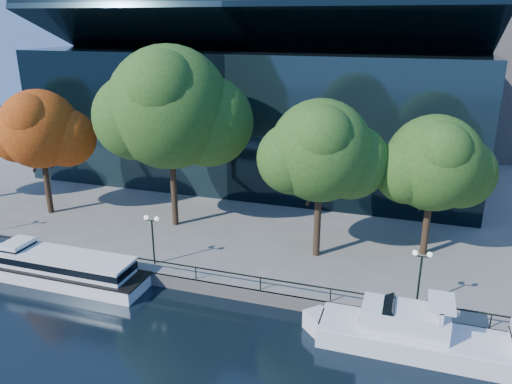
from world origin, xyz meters
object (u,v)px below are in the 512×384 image
(cruiser_near, at_px, (404,332))
(tree_3, at_px, (322,153))
(tree_4, at_px, (436,165))
(lamp_2, at_px, (421,266))
(tree_1, at_px, (40,131))
(tree_2, at_px, (171,110))
(lamp_1, at_px, (152,229))
(tour_boat, at_px, (59,267))

(cruiser_near, height_order, tree_3, tree_3)
(tree_4, distance_m, lamp_2, 9.59)
(tree_1, relative_size, tree_3, 0.96)
(tree_2, bearing_deg, tree_4, 1.95)
(cruiser_near, xyz_separation_m, tree_1, (-34.23, 10.21, 8.12))
(cruiser_near, relative_size, lamp_1, 3.13)
(tree_4, xyz_separation_m, lamp_2, (-0.51, -8.41, -4.57))
(tour_boat, height_order, tree_2, tree_2)
(tour_boat, distance_m, tree_4, 30.08)
(tree_3, height_order, lamp_2, tree_3)
(tree_1, relative_size, tree_2, 0.74)
(cruiser_near, xyz_separation_m, tree_3, (-7.17, 9.01, 8.45))
(tree_2, distance_m, tree_3, 14.11)
(lamp_1, bearing_deg, lamp_2, 0.00)
(tree_2, xyz_separation_m, tree_4, (22.07, 0.75, -3.19))
(tree_1, height_order, lamp_1, tree_1)
(tree_3, distance_m, tree_4, 8.89)
(tree_4, xyz_separation_m, lamp_1, (-20.25, -8.41, -4.57))
(tree_2, height_order, tree_4, tree_2)
(tree_1, relative_size, lamp_2, 3.01)
(tree_2, height_order, lamp_1, tree_2)
(tree_3, relative_size, lamp_2, 3.15)
(tree_2, relative_size, tree_3, 1.29)
(tour_boat, xyz_separation_m, lamp_2, (26.27, 3.13, 2.78))
(tour_boat, relative_size, tree_2, 0.91)
(lamp_1, relative_size, lamp_2, 1.00)
(tree_1, height_order, tree_2, tree_2)
(tree_1, distance_m, lamp_2, 35.87)
(tree_4, bearing_deg, cruiser_near, -95.44)
(tree_1, xyz_separation_m, tree_2, (13.30, 1.04, 2.48))
(lamp_1, height_order, lamp_2, same)
(tree_3, relative_size, lamp_1, 3.15)
(tree_2, bearing_deg, cruiser_near, -28.26)
(tree_3, bearing_deg, tree_2, 170.75)
(cruiser_near, distance_m, tree_3, 14.28)
(tree_4, bearing_deg, tour_boat, -156.69)
(tree_1, xyz_separation_m, lamp_2, (34.86, -6.62, -5.28))
(tree_1, bearing_deg, cruiser_near, -16.61)
(cruiser_near, relative_size, lamp_2, 3.13)
(lamp_2, bearing_deg, lamp_1, 180.00)
(tree_2, distance_m, tree_4, 22.31)
(cruiser_near, bearing_deg, tree_3, 128.49)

